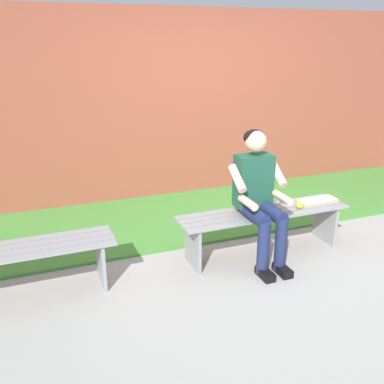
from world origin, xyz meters
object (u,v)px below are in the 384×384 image
object	(u,v)px
book_open	(317,200)
person_seated	(259,193)
bench_far	(10,262)
bench_near	(264,221)
apple	(299,205)

from	to	relation	value
book_open	person_seated	bearing A→B (deg)	9.79
person_seated	bench_far	bearing A→B (deg)	-2.62
person_seated	book_open	distance (m)	0.82
bench_near	bench_far	xyz separation A→B (m)	(2.32, 0.00, -0.00)
bench_near	book_open	bearing A→B (deg)	-176.32
bench_near	apple	world-z (taller)	apple
person_seated	book_open	bearing A→B (deg)	-169.62
bench_far	book_open	bearing A→B (deg)	-179.19
apple	book_open	world-z (taller)	apple
bench_near	apple	bearing A→B (deg)	169.13
bench_far	book_open	xyz separation A→B (m)	(-2.96, -0.04, 0.12)
bench_far	apple	xyz separation A→B (m)	(-2.67, 0.07, 0.14)
bench_far	person_seated	distance (m)	2.22
bench_far	apple	world-z (taller)	apple
person_seated	apple	world-z (taller)	person_seated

